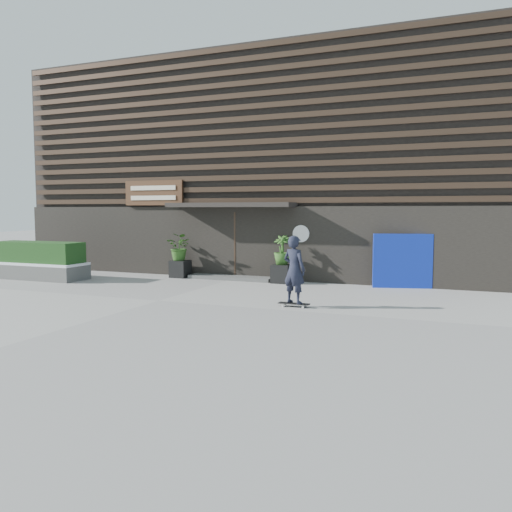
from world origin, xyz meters
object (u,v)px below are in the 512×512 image
at_px(planter_pot_left, 180,269).
at_px(planter_pot_right, 282,274).
at_px(blue_tarp, 402,261).
at_px(raised_bed, 39,271).
at_px(skateboarder, 294,270).

height_order(planter_pot_left, planter_pot_right, same).
bearing_deg(planter_pot_left, blue_tarp, 2.27).
relative_size(planter_pot_left, raised_bed, 0.17).
xyz_separation_m(planter_pot_right, skateboarder, (1.67, -3.92, 0.62)).
relative_size(planter_pot_left, skateboarder, 0.34).
relative_size(raised_bed, skateboarder, 1.99).
height_order(planter_pot_right, blue_tarp, blue_tarp).
xyz_separation_m(raised_bed, skateboarder, (9.86, -1.78, 0.67)).
distance_m(planter_pot_right, skateboarder, 4.31).
height_order(planter_pot_left, raised_bed, planter_pot_left).
bearing_deg(planter_pot_right, planter_pot_left, 180.00).
bearing_deg(skateboarder, planter_pot_right, 113.07).
bearing_deg(planter_pot_left, raised_bed, -154.02).
height_order(planter_pot_left, blue_tarp, blue_tarp).
bearing_deg(raised_bed, planter_pot_left, 25.98).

